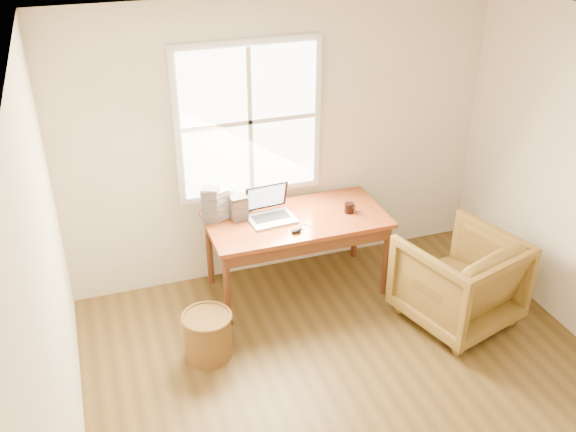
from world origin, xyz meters
name	(u,v)px	position (x,y,z in m)	size (l,w,h in m)	color
room_shell	(380,258)	(-0.02, 0.16, 1.32)	(4.04, 4.54, 2.64)	brown
desk	(297,220)	(0.00, 1.80, 0.73)	(1.60, 0.80, 0.04)	brown
armchair	(458,279)	(1.15, 0.92, 0.40)	(0.86, 0.89, 0.81)	brown
wicker_stool	(208,336)	(-0.99, 1.13, 0.19)	(0.38, 0.38, 0.38)	brown
laptop	(272,206)	(-0.23, 1.82, 0.89)	(0.38, 0.40, 0.29)	silver
mouse	(296,231)	(-0.09, 1.56, 0.77)	(0.10, 0.06, 0.03)	black
coffee_mug	(349,208)	(0.48, 1.74, 0.80)	(0.08, 0.08, 0.09)	black
cd_stack_a	(220,203)	(-0.64, 2.02, 0.89)	(0.14, 0.13, 0.28)	silver
cd_stack_b	(239,208)	(-0.49, 1.94, 0.86)	(0.15, 0.13, 0.23)	#292A2F
cd_stack_c	(211,204)	(-0.73, 1.99, 0.91)	(0.14, 0.13, 0.32)	gray
cd_stack_d	(243,200)	(-0.41, 2.11, 0.85)	(0.15, 0.13, 0.19)	#ADB2B8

